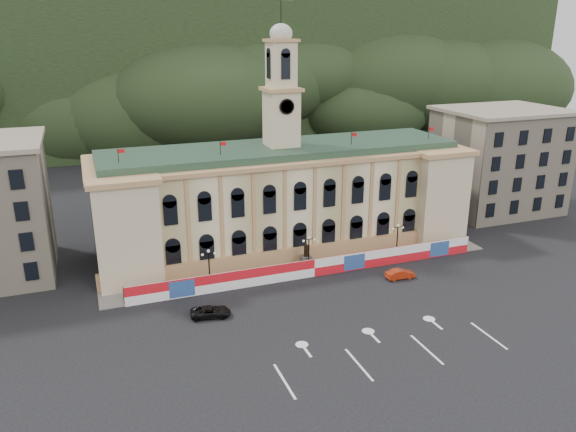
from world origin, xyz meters
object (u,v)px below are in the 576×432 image
object	(u,v)px
statue	(306,260)
black_suv	(211,312)
lamp_center	(309,250)
red_sedan	(400,274)

from	to	relation	value
statue	black_suv	size ratio (longest dim) A/B	0.74
statue	lamp_center	size ratio (longest dim) A/B	0.72
lamp_center	red_sedan	xyz separation A→B (m)	(10.62, -6.67, -2.41)
statue	red_sedan	size ratio (longest dim) A/B	0.91
statue	lamp_center	xyz separation A→B (m)	(0.00, -1.00, 1.89)
statue	red_sedan	xyz separation A→B (m)	(10.62, -7.67, -0.52)
red_sedan	black_suv	bearing A→B (deg)	96.38
statue	lamp_center	distance (m)	2.14
statue	black_suv	bearing A→B (deg)	-149.97
lamp_center	black_suv	world-z (taller)	lamp_center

